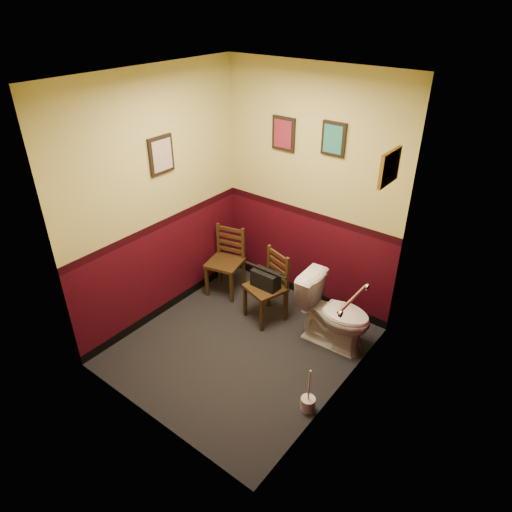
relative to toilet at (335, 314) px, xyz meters
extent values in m
cube|color=black|center=(-0.72, -0.65, -0.38)|extent=(2.20, 2.40, 0.00)
cube|color=silver|center=(-0.72, -0.65, 2.32)|extent=(2.20, 2.40, 0.00)
cube|color=#390711|center=(-0.72, 0.55, 0.97)|extent=(2.20, 0.00, 2.70)
cube|color=#390711|center=(-0.72, -1.85, 0.97)|extent=(2.20, 0.00, 2.70)
cube|color=#390711|center=(-1.82, -0.65, 0.97)|extent=(0.00, 2.40, 2.70)
cube|color=#390711|center=(0.38, -0.65, 0.97)|extent=(0.00, 2.40, 2.70)
cylinder|color=silver|center=(0.34, -0.40, 0.57)|extent=(0.03, 0.50, 0.03)
cylinder|color=silver|center=(0.36, -0.65, 0.57)|extent=(0.02, 0.06, 0.06)
cylinder|color=silver|center=(0.36, -0.15, 0.57)|extent=(0.02, 0.06, 0.06)
cube|color=black|center=(-1.07, 0.53, 1.57)|extent=(0.28, 0.03, 0.36)
cube|color=maroon|center=(-1.07, 0.52, 1.57)|extent=(0.22, 0.01, 0.30)
cube|color=black|center=(-0.47, 0.53, 1.62)|extent=(0.26, 0.03, 0.34)
cube|color=#226E61|center=(-0.47, 0.52, 1.62)|extent=(0.20, 0.01, 0.28)
cube|color=black|center=(-1.80, -0.55, 1.47)|extent=(0.03, 0.30, 0.38)
cube|color=tan|center=(-1.79, -0.55, 1.47)|extent=(0.01, 0.24, 0.31)
cube|color=olive|center=(0.36, -0.05, 1.67)|extent=(0.03, 0.34, 0.28)
cube|color=tan|center=(0.34, -0.05, 1.67)|extent=(0.01, 0.28, 0.22)
imported|color=white|center=(0.00, 0.00, 0.00)|extent=(0.80, 0.47, 0.76)
cylinder|color=silver|center=(0.28, -0.93, -0.32)|extent=(0.13, 0.13, 0.13)
cylinder|color=silver|center=(0.28, -0.93, -0.10)|extent=(0.02, 0.02, 0.37)
cube|color=#422C13|center=(-1.52, 0.02, 0.04)|extent=(0.47, 0.47, 0.04)
cube|color=#422C13|center=(-1.64, -0.18, -0.17)|extent=(0.05, 0.05, 0.42)
cube|color=#422C13|center=(-1.72, 0.14, -0.17)|extent=(0.05, 0.05, 0.42)
cube|color=#422C13|center=(-1.32, -0.10, -0.17)|extent=(0.05, 0.05, 0.42)
cube|color=#422C13|center=(-1.40, 0.22, -0.17)|extent=(0.05, 0.05, 0.42)
cube|color=#422C13|center=(-1.73, 0.15, 0.25)|extent=(0.04, 0.04, 0.42)
cube|color=#422C13|center=(-1.40, 0.23, 0.25)|extent=(0.04, 0.04, 0.42)
cube|color=#422C13|center=(-1.56, 0.19, 0.13)|extent=(0.31, 0.10, 0.04)
cube|color=#422C13|center=(-1.56, 0.19, 0.22)|extent=(0.31, 0.10, 0.04)
cube|color=#422C13|center=(-1.56, 0.19, 0.32)|extent=(0.31, 0.10, 0.04)
cube|color=#422C13|center=(-1.56, 0.19, 0.41)|extent=(0.31, 0.10, 0.04)
cube|color=#422C13|center=(-0.82, -0.10, 0.03)|extent=(0.48, 0.48, 0.04)
cube|color=#422C13|center=(-1.03, -0.21, -0.17)|extent=(0.05, 0.05, 0.41)
cube|color=#422C13|center=(-0.93, 0.11, -0.17)|extent=(0.05, 0.05, 0.41)
cube|color=#422C13|center=(-0.71, -0.31, -0.17)|extent=(0.05, 0.05, 0.41)
cube|color=#422C13|center=(-0.61, 0.01, -0.17)|extent=(0.05, 0.05, 0.41)
cube|color=#422C13|center=(-0.93, 0.11, 0.24)|extent=(0.04, 0.04, 0.41)
cube|color=#422C13|center=(-0.61, 0.01, 0.24)|extent=(0.04, 0.04, 0.41)
cube|color=#422C13|center=(-0.77, 0.06, 0.12)|extent=(0.30, 0.11, 0.04)
cube|color=#422C13|center=(-0.77, 0.06, 0.21)|extent=(0.30, 0.11, 0.04)
cube|color=#422C13|center=(-0.77, 0.06, 0.31)|extent=(0.30, 0.11, 0.04)
cube|color=#422C13|center=(-0.77, 0.06, 0.40)|extent=(0.30, 0.11, 0.04)
cube|color=black|center=(-0.82, -0.10, 0.15)|extent=(0.31, 0.16, 0.20)
cylinder|color=black|center=(-0.82, -0.10, 0.26)|extent=(0.27, 0.03, 0.03)
cylinder|color=silver|center=(-0.52, 0.29, -0.33)|extent=(0.10, 0.10, 0.09)
cylinder|color=silver|center=(-0.40, 0.29, -0.33)|extent=(0.10, 0.10, 0.09)
cylinder|color=silver|center=(-0.46, 0.29, -0.24)|extent=(0.10, 0.10, 0.09)
cylinder|color=silver|center=(-0.46, 0.27, -0.15)|extent=(0.10, 0.10, 0.09)
camera|label=1|loc=(1.66, -3.47, 2.91)|focal=32.00mm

